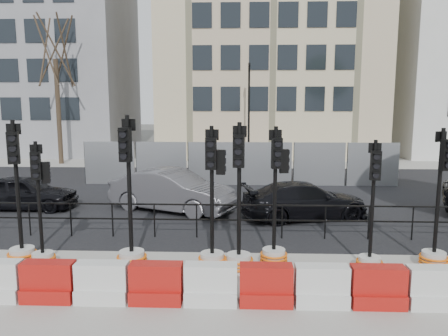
{
  "coord_description": "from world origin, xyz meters",
  "views": [
    {
      "loc": [
        0.02,
        -10.68,
        3.88
      ],
      "look_at": [
        -0.5,
        3.0,
        1.75
      ],
      "focal_mm": 35.0,
      "sensor_mm": 36.0,
      "label": 1
    }
  ],
  "objects_px": {
    "traffic_signal_h": "(435,240)",
    "car_a": "(25,192)",
    "car_c": "(305,200)",
    "traffic_signal_d": "(213,237)",
    "traffic_signal_a": "(21,236)"
  },
  "relations": [
    {
      "from": "traffic_signal_a",
      "to": "car_a",
      "type": "bearing_deg",
      "value": 98.2
    },
    {
      "from": "traffic_signal_d",
      "to": "traffic_signal_h",
      "type": "relative_size",
      "value": 1.02
    },
    {
      "from": "traffic_signal_d",
      "to": "car_c",
      "type": "relative_size",
      "value": 0.74
    },
    {
      "from": "traffic_signal_a",
      "to": "car_a",
      "type": "height_order",
      "value": "traffic_signal_a"
    },
    {
      "from": "traffic_signal_d",
      "to": "car_a",
      "type": "xyz_separation_m",
      "value": [
        -7.08,
        5.38,
        -0.17
      ]
    },
    {
      "from": "traffic_signal_h",
      "to": "car_c",
      "type": "distance_m",
      "value": 4.87
    },
    {
      "from": "traffic_signal_h",
      "to": "car_c",
      "type": "bearing_deg",
      "value": 99.58
    },
    {
      "from": "traffic_signal_a",
      "to": "traffic_signal_h",
      "type": "distance_m",
      "value": 9.68
    },
    {
      "from": "traffic_signal_d",
      "to": "car_a",
      "type": "distance_m",
      "value": 8.89
    },
    {
      "from": "car_a",
      "to": "car_c",
      "type": "xyz_separation_m",
      "value": [
        9.83,
        -0.85,
        -0.01
      ]
    },
    {
      "from": "traffic_signal_h",
      "to": "car_a",
      "type": "xyz_separation_m",
      "value": [
        -12.22,
        5.1,
        -0.05
      ]
    },
    {
      "from": "traffic_signal_h",
      "to": "car_c",
      "type": "relative_size",
      "value": 0.73
    },
    {
      "from": "traffic_signal_d",
      "to": "traffic_signal_a",
      "type": "bearing_deg",
      "value": -177.64
    },
    {
      "from": "car_a",
      "to": "car_c",
      "type": "relative_size",
      "value": 0.81
    },
    {
      "from": "traffic_signal_d",
      "to": "car_c",
      "type": "xyz_separation_m",
      "value": [
        2.76,
        4.53,
        -0.18
      ]
    }
  ]
}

